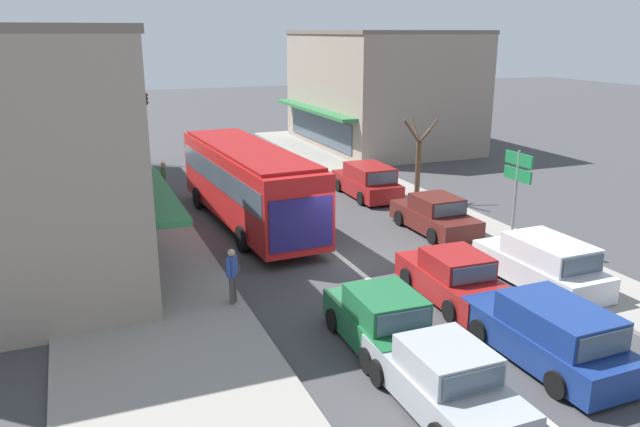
{
  "coord_description": "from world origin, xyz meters",
  "views": [
    {
      "loc": [
        -8.37,
        -18.13,
        7.61
      ],
      "look_at": [
        -0.17,
        2.18,
        1.2
      ],
      "focal_mm": 35.0,
      "sensor_mm": 36.0,
      "label": 1
    }
  ],
  "objects_px": {
    "parked_wagon_kerb_front": "(543,264)",
    "wagon_behind_bus_near": "(549,334)",
    "hatchback_queue_far_back": "(381,321)",
    "pedestrian_browsing_midblock": "(164,177)",
    "street_tree_right": "(418,163)",
    "city_bus": "(248,180)",
    "sedan_queue_gap_filler": "(443,380)",
    "directional_road_sign": "(517,176)",
    "pedestrian_far_walker": "(153,182)",
    "traffic_light_downstreet": "(146,116)",
    "parked_sedan_kerb_second": "(435,216)",
    "sedan_adjacent_lane_lead": "(454,279)",
    "parked_wagon_kerb_third": "(367,182)",
    "pedestrian_with_handbag_near": "(232,272)"
  },
  "relations": [
    {
      "from": "directional_road_sign",
      "to": "pedestrian_far_walker",
      "type": "xyz_separation_m",
      "value": [
        -11.29,
        11.0,
        -1.64
      ]
    },
    {
      "from": "pedestrian_browsing_midblock",
      "to": "pedestrian_with_handbag_near",
      "type": "bearing_deg",
      "value": -90.11
    },
    {
      "from": "parked_wagon_kerb_third",
      "to": "wagon_behind_bus_near",
      "type": "bearing_deg",
      "value": -100.48
    },
    {
      "from": "street_tree_right",
      "to": "city_bus",
      "type": "bearing_deg",
      "value": -175.69
    },
    {
      "from": "directional_road_sign",
      "to": "pedestrian_with_handbag_near",
      "type": "relative_size",
      "value": 2.21
    },
    {
      "from": "sedan_adjacent_lane_lead",
      "to": "pedestrian_far_walker",
      "type": "bearing_deg",
      "value": 115.53
    },
    {
      "from": "pedestrian_far_walker",
      "to": "directional_road_sign",
      "type": "bearing_deg",
      "value": -44.26
    },
    {
      "from": "sedan_queue_gap_filler",
      "to": "parked_wagon_kerb_front",
      "type": "bearing_deg",
      "value": 34.66
    },
    {
      "from": "parked_wagon_kerb_third",
      "to": "pedestrian_browsing_midblock",
      "type": "relative_size",
      "value": 2.78
    },
    {
      "from": "city_bus",
      "to": "sedan_queue_gap_filler",
      "type": "bearing_deg",
      "value": -89.06
    },
    {
      "from": "parked_wagon_kerb_front",
      "to": "pedestrian_with_handbag_near",
      "type": "xyz_separation_m",
      "value": [
        -9.22,
        2.09,
        0.32
      ]
    },
    {
      "from": "sedan_queue_gap_filler",
      "to": "parked_sedan_kerb_second",
      "type": "height_order",
      "value": "same"
    },
    {
      "from": "city_bus",
      "to": "directional_road_sign",
      "type": "xyz_separation_m",
      "value": [
        8.11,
        -6.33,
        0.82
      ]
    },
    {
      "from": "traffic_light_downstreet",
      "to": "sedan_queue_gap_filler",
      "type": "bearing_deg",
      "value": -85.08
    },
    {
      "from": "pedestrian_with_handbag_near",
      "to": "pedestrian_browsing_midblock",
      "type": "bearing_deg",
      "value": 89.89
    },
    {
      "from": "sedan_adjacent_lane_lead",
      "to": "pedestrian_browsing_midblock",
      "type": "distance_m",
      "value": 16.17
    },
    {
      "from": "city_bus",
      "to": "parked_wagon_kerb_front",
      "type": "height_order",
      "value": "city_bus"
    },
    {
      "from": "sedan_queue_gap_filler",
      "to": "hatchback_queue_far_back",
      "type": "bearing_deg",
      "value": 89.53
    },
    {
      "from": "sedan_adjacent_lane_lead",
      "to": "parked_wagon_kerb_third",
      "type": "xyz_separation_m",
      "value": [
        2.91,
        11.69,
        0.08
      ]
    },
    {
      "from": "city_bus",
      "to": "pedestrian_browsing_midblock",
      "type": "xyz_separation_m",
      "value": [
        -2.55,
        5.54,
        -0.81
      ]
    },
    {
      "from": "city_bus",
      "to": "parked_wagon_kerb_front",
      "type": "relative_size",
      "value": 2.42
    },
    {
      "from": "wagon_behind_bus_near",
      "to": "street_tree_right",
      "type": "distance_m",
      "value": 14.78
    },
    {
      "from": "hatchback_queue_far_back",
      "to": "pedestrian_far_walker",
      "type": "xyz_separation_m",
      "value": [
        -3.43,
        15.85,
        0.36
      ]
    },
    {
      "from": "parked_sedan_kerb_second",
      "to": "traffic_light_downstreet",
      "type": "relative_size",
      "value": 1.0
    },
    {
      "from": "hatchback_queue_far_back",
      "to": "pedestrian_with_handbag_near",
      "type": "relative_size",
      "value": 2.3
    },
    {
      "from": "sedan_adjacent_lane_lead",
      "to": "wagon_behind_bus_near",
      "type": "bearing_deg",
      "value": -89.78
    },
    {
      "from": "hatchback_queue_far_back",
      "to": "pedestrian_browsing_midblock",
      "type": "relative_size",
      "value": 2.3
    },
    {
      "from": "sedan_adjacent_lane_lead",
      "to": "pedestrian_with_handbag_near",
      "type": "relative_size",
      "value": 2.61
    },
    {
      "from": "directional_road_sign",
      "to": "traffic_light_downstreet",
      "type": "bearing_deg",
      "value": 116.86
    },
    {
      "from": "wagon_behind_bus_near",
      "to": "sedan_queue_gap_filler",
      "type": "xyz_separation_m",
      "value": [
        -3.34,
        -0.66,
        -0.08
      ]
    },
    {
      "from": "pedestrian_with_handbag_near",
      "to": "directional_road_sign",
      "type": "bearing_deg",
      "value": 6.28
    },
    {
      "from": "hatchback_queue_far_back",
      "to": "parked_wagon_kerb_front",
      "type": "bearing_deg",
      "value": 13.86
    },
    {
      "from": "traffic_light_downstreet",
      "to": "hatchback_queue_far_back",
      "type": "bearing_deg",
      "value": -84.48
    },
    {
      "from": "city_bus",
      "to": "parked_sedan_kerb_second",
      "type": "bearing_deg",
      "value": -29.07
    },
    {
      "from": "wagon_behind_bus_near",
      "to": "sedan_queue_gap_filler",
      "type": "distance_m",
      "value": 3.41
    },
    {
      "from": "wagon_behind_bus_near",
      "to": "sedan_adjacent_lane_lead",
      "type": "bearing_deg",
      "value": 90.22
    },
    {
      "from": "pedestrian_far_walker",
      "to": "wagon_behind_bus_near",
      "type": "bearing_deg",
      "value": -69.49
    },
    {
      "from": "traffic_light_downstreet",
      "to": "pedestrian_far_walker",
      "type": "distance_m",
      "value": 9.55
    },
    {
      "from": "sedan_adjacent_lane_lead",
      "to": "sedan_queue_gap_filler",
      "type": "relative_size",
      "value": 1.01
    },
    {
      "from": "parked_wagon_kerb_third",
      "to": "traffic_light_downstreet",
      "type": "bearing_deg",
      "value": 126.39
    },
    {
      "from": "city_bus",
      "to": "hatchback_queue_far_back",
      "type": "xyz_separation_m",
      "value": [
        0.25,
        -11.17,
        -1.17
      ]
    },
    {
      "from": "pedestrian_with_handbag_near",
      "to": "street_tree_right",
      "type": "bearing_deg",
      "value": 36.93
    },
    {
      "from": "parked_wagon_kerb_front",
      "to": "pedestrian_far_walker",
      "type": "height_order",
      "value": "pedestrian_far_walker"
    },
    {
      "from": "sedan_adjacent_lane_lead",
      "to": "wagon_behind_bus_near",
      "type": "height_order",
      "value": "wagon_behind_bus_near"
    },
    {
      "from": "parked_sedan_kerb_second",
      "to": "parked_wagon_kerb_third",
      "type": "bearing_deg",
      "value": 90.62
    },
    {
      "from": "parked_wagon_kerb_front",
      "to": "parked_sedan_kerb_second",
      "type": "relative_size",
      "value": 1.08
    },
    {
      "from": "hatchback_queue_far_back",
      "to": "pedestrian_browsing_midblock",
      "type": "bearing_deg",
      "value": 99.54
    },
    {
      "from": "parked_wagon_kerb_front",
      "to": "wagon_behind_bus_near",
      "type": "bearing_deg",
      "value": -129.09
    },
    {
      "from": "sedan_queue_gap_filler",
      "to": "pedestrian_far_walker",
      "type": "xyz_separation_m",
      "value": [
        -3.4,
        18.7,
        0.4
      ]
    },
    {
      "from": "wagon_behind_bus_near",
      "to": "pedestrian_far_walker",
      "type": "bearing_deg",
      "value": 110.51
    }
  ]
}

